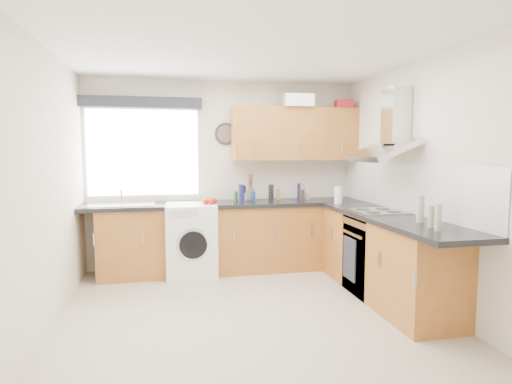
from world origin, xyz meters
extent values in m
plane|color=beige|center=(0.00, 0.00, 0.00)|extent=(3.60, 3.60, 0.00)
cube|color=white|center=(0.00, 0.00, 2.50)|extent=(3.60, 3.60, 0.02)
cube|color=silver|center=(0.00, 1.80, 1.25)|extent=(3.60, 0.02, 2.50)
cube|color=silver|center=(0.00, -1.80, 1.25)|extent=(3.60, 0.02, 2.50)
cube|color=silver|center=(-1.80, 0.00, 1.25)|extent=(0.02, 3.60, 2.50)
cube|color=silver|center=(1.80, 0.00, 1.25)|extent=(0.02, 3.60, 2.50)
cube|color=white|center=(-1.05, 1.79, 1.55)|extent=(1.40, 0.02, 1.10)
cube|color=#22232B|center=(-1.05, 1.70, 2.18)|extent=(1.50, 0.18, 0.14)
cube|color=white|center=(1.79, 0.30, 1.18)|extent=(0.01, 3.00, 0.54)
cube|color=#965923|center=(-0.10, 1.51, 0.43)|extent=(3.00, 0.58, 0.86)
cube|color=#965923|center=(1.50, 1.50, 0.43)|extent=(0.60, 0.60, 0.86)
cube|color=#965923|center=(1.51, 0.15, 0.43)|extent=(0.58, 2.10, 0.86)
cube|color=black|center=(0.00, 1.50, 0.89)|extent=(3.60, 0.62, 0.05)
cube|color=black|center=(1.50, 0.00, 0.89)|extent=(0.62, 2.42, 0.05)
cube|color=black|center=(1.50, 0.30, 0.42)|extent=(0.56, 0.58, 0.85)
cube|color=#BCBCBC|center=(1.50, 0.30, 0.92)|extent=(0.52, 0.52, 0.01)
cube|color=#965923|center=(0.95, 1.62, 1.80)|extent=(1.70, 0.35, 0.70)
cube|color=white|center=(-0.46, 1.40, 0.46)|extent=(0.64, 0.62, 0.91)
cylinder|color=#22232B|center=(0.03, 1.76, 1.80)|extent=(0.29, 0.04, 0.29)
cube|color=white|center=(0.95, 1.52, 2.23)|extent=(0.40, 0.31, 0.16)
cube|color=#AA171D|center=(1.60, 1.52, 2.20)|extent=(0.25, 0.22, 0.10)
cylinder|color=gray|center=(0.35, 1.70, 0.98)|extent=(0.12, 0.12, 0.14)
cylinder|color=white|center=(1.35, 1.05, 1.02)|extent=(0.10, 0.10, 0.22)
cylinder|color=#A29C8A|center=(1.11, 1.56, 1.02)|extent=(0.05, 0.05, 0.22)
cylinder|color=navy|center=(1.01, 1.62, 1.02)|extent=(0.04, 0.04, 0.22)
cylinder|color=#522011|center=(0.21, 1.53, 0.99)|extent=(0.06, 0.06, 0.16)
cylinder|color=#21591F|center=(0.12, 1.55, 0.98)|extent=(0.05, 0.05, 0.14)
cylinder|color=black|center=(0.25, 1.63, 1.01)|extent=(0.04, 0.04, 0.20)
cylinder|color=#5C1913|center=(1.03, 1.55, 0.96)|extent=(0.07, 0.07, 0.11)
cylinder|color=#A68F39|center=(0.73, 1.65, 0.99)|extent=(0.05, 0.05, 0.15)
cylinder|color=#352B1D|center=(1.02, 1.51, 0.98)|extent=(0.07, 0.07, 0.14)
cylinder|color=#AFA095|center=(0.26, 1.61, 0.96)|extent=(0.04, 0.04, 0.10)
cylinder|color=black|center=(0.58, 1.47, 1.02)|extent=(0.07, 0.07, 0.22)
cylinder|color=#171851|center=(0.18, 1.44, 1.03)|extent=(0.07, 0.07, 0.23)
cylinder|color=navy|center=(0.36, 1.57, 0.97)|extent=(0.06, 0.06, 0.13)
cylinder|color=#B5A99A|center=(1.45, -0.82, 1.02)|extent=(0.06, 0.06, 0.23)
cylinder|color=#B3A999|center=(1.55, -0.41, 1.04)|extent=(0.07, 0.07, 0.26)
cylinder|color=#A2988A|center=(1.48, -0.68, 1.01)|extent=(0.06, 0.06, 0.20)
camera|label=1|loc=(-0.75, -3.96, 1.58)|focal=30.00mm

